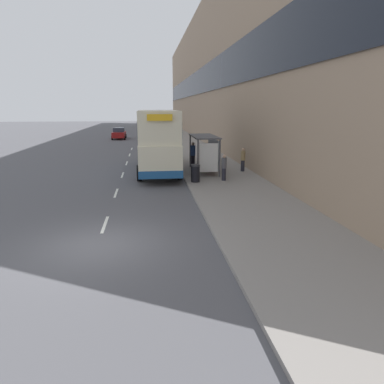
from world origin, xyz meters
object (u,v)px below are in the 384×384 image
(double_decker_bus_near, at_px, (157,140))
(pedestrian_1, at_px, (193,155))
(bus_shelter, at_px, (207,147))
(pedestrian_at_shelter, at_px, (224,167))
(litter_bin, at_px, (195,173))
(car_1, at_px, (154,128))
(car_0, at_px, (119,133))
(pedestrian_2, at_px, (243,159))

(double_decker_bus_near, bearing_deg, pedestrian_1, 12.80)
(bus_shelter, bearing_deg, pedestrian_at_shelter, -78.65)
(litter_bin, bearing_deg, car_1, 92.10)
(pedestrian_at_shelter, bearing_deg, litter_bin, -174.22)
(litter_bin, bearing_deg, car_0, 102.23)
(car_1, bearing_deg, litter_bin, -87.90)
(pedestrian_1, bearing_deg, car_1, 93.20)
(car_0, xyz_separation_m, pedestrian_1, (7.42, -26.60, 0.27))
(bus_shelter, height_order, litter_bin, bus_shelter)
(bus_shelter, xyz_separation_m, pedestrian_1, (-0.68, 2.22, -0.78))
(car_1, distance_m, pedestrian_2, 40.38)
(double_decker_bus_near, xyz_separation_m, pedestrian_1, (2.61, 0.59, -1.19))
(car_1, height_order, litter_bin, car_1)
(bus_shelter, distance_m, pedestrian_2, 2.72)
(pedestrian_1, bearing_deg, litter_bin, -95.96)
(litter_bin, bearing_deg, pedestrian_at_shelter, 5.78)
(bus_shelter, xyz_separation_m, litter_bin, (-1.22, -2.95, -1.21))
(bus_shelter, bearing_deg, car_0, 105.71)
(car_0, bearing_deg, bus_shelter, 105.71)
(pedestrian_2, bearing_deg, litter_bin, -140.55)
(bus_shelter, bearing_deg, double_decker_bus_near, 153.82)
(car_0, relative_size, pedestrian_1, 2.38)
(double_decker_bus_near, bearing_deg, car_0, 100.02)
(bus_shelter, bearing_deg, car_1, 94.00)
(double_decker_bus_near, height_order, litter_bin, double_decker_bus_near)
(car_0, xyz_separation_m, litter_bin, (6.88, -31.77, -0.16))
(litter_bin, bearing_deg, bus_shelter, 67.48)
(pedestrian_at_shelter, distance_m, pedestrian_1, 5.14)
(pedestrian_at_shelter, relative_size, pedestrian_2, 0.98)
(pedestrian_2, bearing_deg, car_0, 110.41)
(car_1, bearing_deg, pedestrian_2, -82.36)
(double_decker_bus_near, height_order, pedestrian_at_shelter, double_decker_bus_near)
(pedestrian_at_shelter, bearing_deg, double_decker_bus_near, 131.28)
(double_decker_bus_near, height_order, pedestrian_1, double_decker_bus_near)
(double_decker_bus_near, bearing_deg, pedestrian_at_shelter, -48.72)
(bus_shelter, relative_size, litter_bin, 4.00)
(pedestrian_2, distance_m, litter_bin, 4.91)
(pedestrian_1, height_order, pedestrian_2, pedestrian_1)
(pedestrian_2, bearing_deg, car_1, 97.64)
(bus_shelter, distance_m, car_0, 29.96)
(double_decker_bus_near, xyz_separation_m, pedestrian_2, (5.86, -1.46, -1.32))
(car_0, bearing_deg, pedestrian_2, 110.41)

